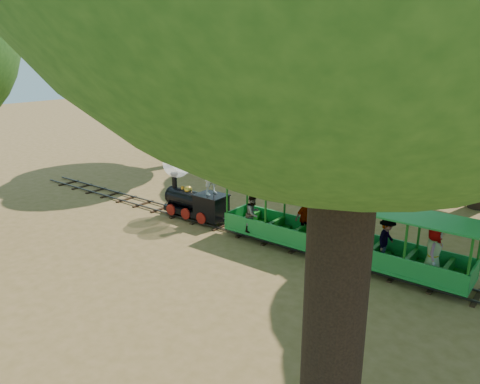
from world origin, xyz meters
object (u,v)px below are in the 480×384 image
Objects in this scene: carriage_front at (275,220)px; carriage_rear at (409,251)px; locomotive at (192,168)px; fence at (350,169)px.

carriage_rear is (4.12, 0.03, 0.04)m from carriage_front.
locomotive is 1.01× the size of carriage_front.
carriage_front is at bearing -1.84° from locomotive.
locomotive is at bearing 179.35° from carriage_rear.
carriage_rear is (7.71, -0.09, -1.04)m from locomotive.
carriage_front is 8.13m from fence.
locomotive is at bearing 178.16° from carriage_front.
locomotive reaches higher than fence.
carriage_front is at bearing -81.71° from fence.
fence is (-1.17, 8.04, -0.17)m from carriage_front.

